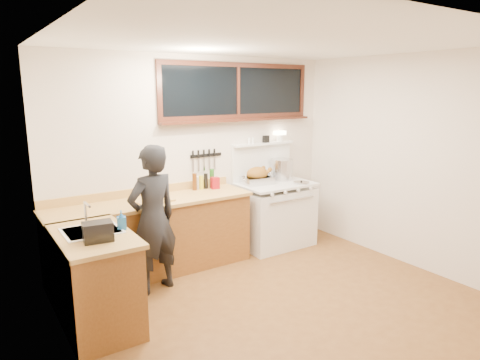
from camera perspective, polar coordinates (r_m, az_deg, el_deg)
ground_plane at (r=4.64m, az=5.51°, el=-16.11°), size 4.00×3.50×0.02m
room_shell at (r=4.13m, az=5.97°, el=4.67°), size 4.10×3.60×2.65m
counter_back at (r=5.24m, az=-11.55°, el=-7.39°), size 2.44×0.64×1.00m
counter_left at (r=4.25m, az=-18.74°, el=-12.53°), size 0.64×1.09×0.90m
sink_unit at (r=4.18m, az=-19.12°, el=-7.15°), size 0.50×0.45×0.37m
vintage_stove at (r=6.07m, az=4.58°, el=-4.36°), size 1.02×0.74×1.58m
back_window at (r=5.84m, az=-0.22°, el=10.94°), size 2.32×0.13×0.77m
left_doorway at (r=2.89m, az=-19.07°, el=-10.76°), size 0.02×1.04×2.17m
knife_strip at (r=5.65m, az=-4.67°, el=3.19°), size 0.46×0.03×0.28m
man at (r=4.69m, az=-11.54°, el=-5.18°), size 0.66×0.51×1.62m
soap_bottle at (r=4.12m, az=-15.53°, el=-5.16°), size 0.10×0.10×0.18m
toaster at (r=3.86m, az=-18.42°, el=-6.55°), size 0.26×0.20×0.17m
cutting_board at (r=5.05m, az=-11.43°, el=-2.21°), size 0.45×0.37×0.14m
roast_turkey at (r=5.85m, az=2.33°, el=0.44°), size 0.44×0.34×0.24m
stockpot at (r=6.15m, az=5.56°, el=1.43°), size 0.40×0.40×0.30m
saucepan at (r=6.15m, az=4.94°, el=0.66°), size 0.22×0.31×0.13m
pot_lid at (r=5.95m, az=8.18°, el=-0.34°), size 0.28×0.28×0.04m
coffee_tin at (r=5.58m, az=-3.35°, el=-0.39°), size 0.11×0.09×0.15m
pitcher at (r=5.59m, az=-5.43°, el=-0.36°), size 0.09×0.09×0.16m
bottle_cluster at (r=5.58m, az=-4.83°, el=-0.09°), size 0.31×0.06×0.25m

